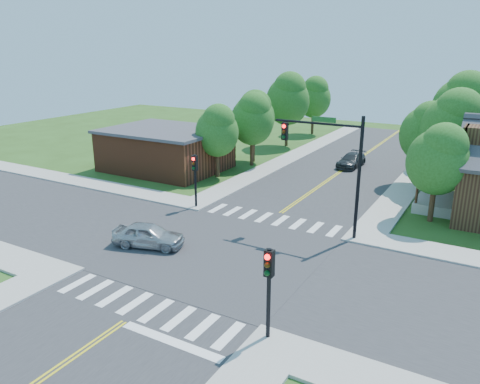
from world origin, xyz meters
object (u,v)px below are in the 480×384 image
Objects in this scene: signal_pole_nw at (195,171)px; car_silver at (148,236)px; signal_pole_se at (269,277)px; signal_mast_ne at (331,155)px; car_dgrey at (351,161)px.

car_silver is (1.52, -6.74, -1.98)m from signal_pole_nw.
signal_pole_nw is (-11.20, 11.20, 0.00)m from signal_pole_se.
signal_mast_ne is 11.26m from car_silver.
car_dgrey is (5.89, 16.68, -2.04)m from signal_pole_nw.
car_silver reaches higher than car_dgrey.
signal_pole_nw reaches higher than car_dgrey.
car_silver is at bearing -77.31° from signal_pole_nw.
signal_mast_ne is at bearing -74.58° from car_dgrey.
signal_pole_nw is at bearing -179.93° from signal_mast_ne.
car_silver is 0.99× the size of car_dgrey.
car_silver is at bearing -97.42° from car_dgrey.
car_silver is (-7.99, -6.75, -4.17)m from signal_mast_ne.
car_dgrey is (-5.31, 27.88, -2.04)m from signal_pole_se.
signal_pole_nw is (-9.51, -0.01, -2.19)m from signal_mast_ne.
car_dgrey is (4.37, 23.42, -0.06)m from car_silver.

